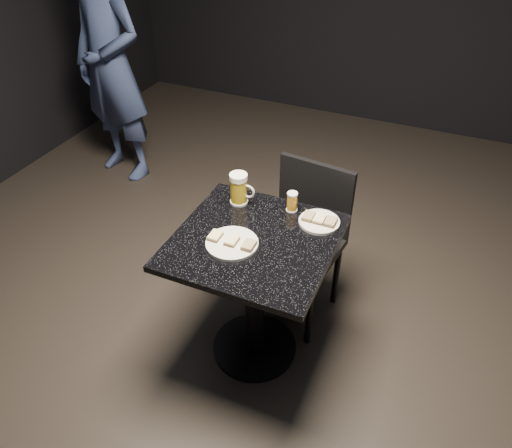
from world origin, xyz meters
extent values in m
plane|color=black|center=(0.00, 0.00, 0.00)|extent=(6.00, 6.00, 0.00)
cylinder|color=silver|center=(-0.07, -0.07, 0.76)|extent=(0.23, 0.23, 0.01)
cylinder|color=silver|center=(0.23, 0.23, 0.76)|extent=(0.19, 0.19, 0.01)
imported|color=navy|center=(-1.69, 1.27, 0.87)|extent=(0.70, 0.53, 1.74)
cylinder|color=black|center=(0.00, 0.00, 0.01)|extent=(0.44, 0.44, 0.03)
cylinder|color=black|center=(0.00, 0.00, 0.37)|extent=(0.10, 0.10, 0.69)
cube|color=black|center=(0.00, 0.00, 0.73)|extent=(0.70, 0.70, 0.03)
cylinder|color=white|center=(-0.18, 0.23, 0.76)|extent=(0.09, 0.09, 0.01)
cylinder|color=gold|center=(-0.18, 0.23, 0.82)|extent=(0.08, 0.08, 0.12)
cylinder|color=white|center=(-0.18, 0.23, 0.89)|extent=(0.09, 0.09, 0.03)
torus|color=silver|center=(-0.14, 0.23, 0.82)|extent=(0.07, 0.01, 0.07)
cylinder|color=silver|center=(0.08, 0.27, 0.75)|extent=(0.05, 0.05, 0.01)
cylinder|color=gold|center=(0.08, 0.27, 0.80)|extent=(0.05, 0.05, 0.08)
cylinder|color=white|center=(0.08, 0.27, 0.84)|extent=(0.05, 0.05, 0.01)
cube|color=black|center=(0.09, 0.35, 0.45)|extent=(0.46, 0.46, 0.04)
cylinder|color=black|center=(-0.10, 0.20, 0.21)|extent=(0.03, 0.03, 0.43)
cylinder|color=black|center=(0.24, 0.15, 0.21)|extent=(0.03, 0.03, 0.43)
cylinder|color=black|center=(-0.06, 0.54, 0.21)|extent=(0.03, 0.03, 0.43)
cylinder|color=black|center=(0.28, 0.50, 0.21)|extent=(0.03, 0.03, 0.43)
cube|color=black|center=(0.11, 0.54, 0.67)|extent=(0.41, 0.08, 0.41)
cube|color=#4C3521|center=(-0.15, -0.07, 0.77)|extent=(0.05, 0.07, 0.01)
cube|color=#D1D184|center=(-0.15, -0.07, 0.78)|extent=(0.05, 0.07, 0.01)
cube|color=#4C3521|center=(-0.07, -0.07, 0.77)|extent=(0.05, 0.07, 0.01)
cube|color=beige|center=(-0.07, -0.07, 0.78)|extent=(0.05, 0.07, 0.01)
cube|color=#4C3521|center=(0.01, -0.07, 0.77)|extent=(0.05, 0.07, 0.01)
cube|color=#8C7251|center=(0.01, -0.07, 0.78)|extent=(0.05, 0.07, 0.01)
cube|color=#4C3521|center=(0.17, 0.23, 0.77)|extent=(0.05, 0.07, 0.01)
cube|color=#8C7251|center=(0.17, 0.23, 0.78)|extent=(0.05, 0.07, 0.01)
cube|color=#4C3521|center=(0.23, 0.23, 0.77)|extent=(0.05, 0.07, 0.01)
cube|color=beige|center=(0.23, 0.23, 0.78)|extent=(0.05, 0.07, 0.01)
cube|color=#4C3521|center=(0.28, 0.23, 0.77)|extent=(0.05, 0.07, 0.01)
cube|color=#8C7251|center=(0.28, 0.23, 0.78)|extent=(0.05, 0.07, 0.01)
camera|label=1|loc=(0.69, -1.57, 2.14)|focal=35.00mm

